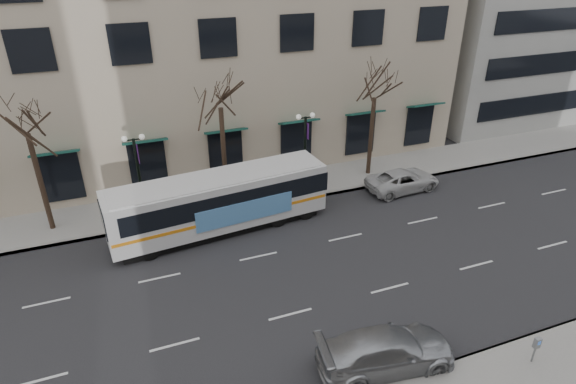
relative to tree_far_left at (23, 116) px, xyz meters
name	(u,v)px	position (x,y,z in m)	size (l,w,h in m)	color
ground	(273,283)	(10.00, -8.80, -6.70)	(160.00, 160.00, 0.00)	black
sidewalk_far	(300,184)	(15.00, 0.20, -6.62)	(80.00, 4.00, 0.15)	gray
tree_far_left	(23,116)	(0.00, 0.00, 0.00)	(3.60, 3.60, 8.34)	black
tree_far_mid	(220,91)	(10.00, 0.00, 0.21)	(3.60, 3.60, 8.55)	black
tree_far_right	(376,83)	(20.00, 0.00, -0.28)	(3.60, 3.60, 8.06)	black
lamp_post_left	(139,173)	(5.01, -0.60, -3.75)	(1.22, 0.45, 5.21)	black
lamp_post_right	(305,149)	(15.01, -0.60, -3.75)	(1.22, 0.45, 5.21)	black
city_bus	(221,201)	(8.94, -3.21, -4.91)	(12.26, 3.79, 3.27)	silver
silver_car	(386,350)	(12.38, -15.00, -5.92)	(2.17, 5.33, 1.55)	#9C9FA4
white_pickup	(403,180)	(20.99, -2.73, -6.02)	(2.25, 4.87, 1.35)	#BBBBBB
pay_station	(537,345)	(17.67, -16.96, -5.69)	(0.26, 0.18, 1.18)	gray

